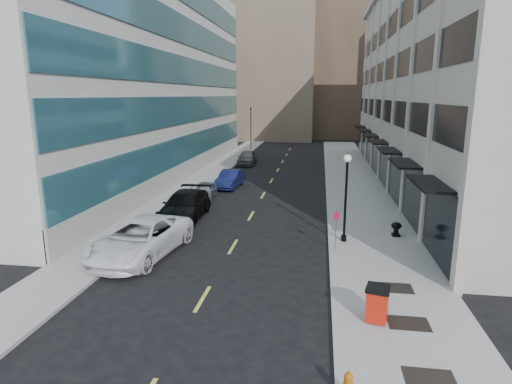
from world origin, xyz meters
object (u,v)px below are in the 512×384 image
(lamppost, at_px, (346,190))
(sign_post, at_px, (336,224))
(traffic_signal, at_px, (251,110))
(car_silver_sedan, at_px, (204,191))
(car_black_pickup, at_px, (185,206))
(car_grey_sedan, at_px, (247,158))
(urn_planter, at_px, (396,228))
(car_white_van, at_px, (141,238))
(trash_bin, at_px, (377,303))
(car_blue_sedan, at_px, (230,179))

(lamppost, bearing_deg, sign_post, -107.47)
(traffic_signal, bearing_deg, car_silver_sedan, -87.62)
(traffic_signal, xyz_separation_m, car_black_pickup, (1.38, -35.34, -4.85))
(car_grey_sedan, bearing_deg, urn_planter, -63.64)
(car_white_van, height_order, urn_planter, car_white_van)
(traffic_signal, relative_size, trash_bin, 5.44)
(traffic_signal, bearing_deg, car_black_pickup, -87.77)
(car_silver_sedan, relative_size, car_blue_sedan, 0.85)
(lamppost, bearing_deg, traffic_signal, 106.32)
(trash_bin, height_order, lamppost, lamppost)
(car_blue_sedan, xyz_separation_m, trash_bin, (9.71, -21.50, 0.09))
(traffic_signal, bearing_deg, car_blue_sedan, -84.85)
(car_silver_sedan, bearing_deg, car_grey_sedan, 84.36)
(trash_bin, distance_m, urn_planter, 9.89)
(lamppost, relative_size, sign_post, 2.20)
(car_blue_sedan, height_order, car_grey_sedan, car_grey_sedan)
(car_silver_sedan, xyz_separation_m, car_grey_sedan, (0.40, 17.06, 0.15))
(car_blue_sedan, relative_size, car_grey_sedan, 0.96)
(car_black_pickup, distance_m, lamppost, 10.68)
(trash_bin, height_order, urn_planter, trash_bin)
(car_silver_sedan, xyz_separation_m, car_blue_sedan, (1.05, 4.56, 0.09))
(sign_post, height_order, urn_planter, sign_post)
(traffic_signal, relative_size, urn_planter, 8.86)
(car_white_van, height_order, car_silver_sedan, car_white_van)
(car_black_pickup, distance_m, trash_bin, 15.78)
(lamppost, bearing_deg, car_blue_sedan, 124.43)
(lamppost, bearing_deg, car_grey_sedan, 110.65)
(trash_bin, relative_size, lamppost, 0.27)
(car_white_van, xyz_separation_m, sign_post, (9.53, 1.72, 0.65))
(car_blue_sedan, bearing_deg, traffic_signal, 99.67)
(sign_post, bearing_deg, traffic_signal, 109.67)
(traffic_signal, distance_m, lamppost, 40.36)
(car_grey_sedan, xyz_separation_m, trash_bin, (10.37, -34.00, 0.04))
(car_black_pickup, xyz_separation_m, car_grey_sedan, (0.27, 22.34, -0.06))
(lamppost, height_order, urn_planter, lamppost)
(car_grey_sedan, height_order, urn_planter, car_grey_sedan)
(car_silver_sedan, relative_size, lamppost, 0.81)
(traffic_signal, xyz_separation_m, car_blue_sedan, (2.30, -25.50, -4.97))
(car_grey_sedan, bearing_deg, car_white_van, -91.70)
(car_black_pickup, distance_m, urn_planter, 13.01)
(car_blue_sedan, relative_size, sign_post, 2.08)
(car_grey_sedan, xyz_separation_m, sign_post, (9.15, -27.28, 0.77))
(car_white_van, distance_m, car_blue_sedan, 16.53)
(car_white_van, bearing_deg, sign_post, 18.02)
(traffic_signal, relative_size, car_blue_sedan, 1.54)
(car_grey_sedan, bearing_deg, lamppost, -70.31)
(car_white_van, bearing_deg, car_silver_sedan, 97.89)
(traffic_signal, relative_size, lamppost, 1.45)
(car_silver_sedan, bearing_deg, trash_bin, -61.87)
(traffic_signal, bearing_deg, lamppost, -73.68)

